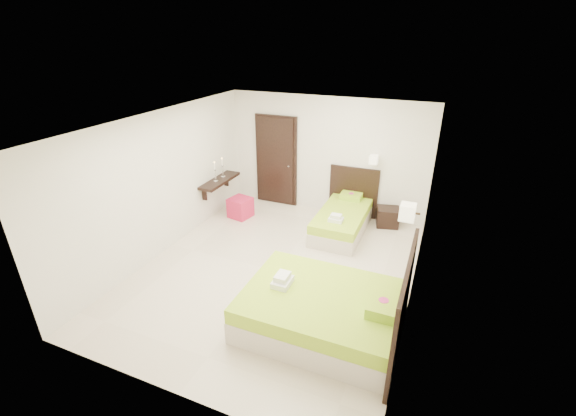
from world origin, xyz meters
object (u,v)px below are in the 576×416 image
at_px(bed_single, 343,218).
at_px(bed_double, 327,310).
at_px(ottoman, 240,207).
at_px(nightstand, 388,217).

bearing_deg(bed_single, bed_double, -79.07).
height_order(bed_single, bed_double, bed_double).
xyz_separation_m(bed_double, ottoman, (-2.87, 2.70, -0.09)).
distance_m(bed_single, nightstand, 1.01).
height_order(nightstand, ottoman, ottoman).
distance_m(bed_double, nightstand, 3.54).
distance_m(bed_double, ottoman, 3.94).
bearing_deg(ottoman, bed_single, 6.42).
height_order(bed_single, ottoman, bed_single).
bearing_deg(ottoman, bed_double, -43.27).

